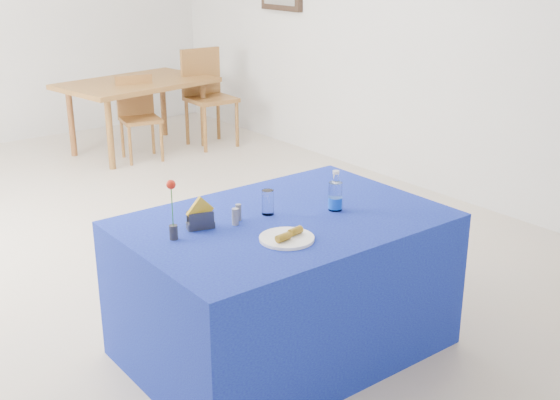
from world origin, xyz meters
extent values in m
plane|color=beige|center=(0.00, 0.00, 0.00)|extent=(7.00, 7.00, 0.00)
plane|color=silver|center=(2.50, 0.00, 1.40)|extent=(0.00, 7.00, 7.00)
cylinder|color=white|center=(-0.35, -2.07, 0.77)|extent=(0.26, 0.26, 0.01)
cylinder|color=white|center=(-0.22, -1.74, 0.82)|extent=(0.06, 0.06, 0.13)
cylinder|color=gray|center=(-0.43, -1.76, 0.80)|extent=(0.03, 0.03, 0.08)
cylinder|color=slate|center=(-0.39, -1.72, 0.80)|extent=(0.03, 0.03, 0.08)
cube|color=#0F1190|center=(-0.18, -1.84, 0.38)|extent=(1.60, 1.10, 0.76)
cylinder|color=silver|center=(0.10, -1.91, 0.83)|extent=(0.07, 0.07, 0.15)
cylinder|color=blue|center=(0.10, -1.91, 0.80)|extent=(0.08, 0.08, 0.06)
cylinder|color=silver|center=(0.10, -1.91, 0.94)|extent=(0.03, 0.03, 0.05)
cylinder|color=silver|center=(0.10, -1.91, 0.97)|extent=(0.03, 0.03, 0.01)
cube|color=#3B3B40|center=(-0.60, -1.70, 0.78)|extent=(0.14, 0.09, 0.03)
cube|color=#35353A|center=(-0.60, -1.72, 0.81)|extent=(0.12, 0.04, 0.09)
cube|color=#3B3B40|center=(-0.59, -1.68, 0.81)|extent=(0.12, 0.04, 0.09)
cube|color=gold|center=(-0.60, -1.70, 0.85)|extent=(0.15, 0.02, 0.15)
cylinder|color=#27272D|center=(-0.77, -1.74, 0.80)|extent=(0.04, 0.04, 0.07)
cylinder|color=#1C6218|center=(-0.77, -1.74, 0.91)|extent=(0.01, 0.01, 0.22)
sphere|color=red|center=(-0.77, -1.74, 1.03)|extent=(0.04, 0.04, 0.04)
cube|color=#965F2B|center=(1.05, 2.25, 0.73)|extent=(1.66, 1.21, 0.05)
cylinder|color=brown|center=(0.51, 1.81, 0.35)|extent=(0.07, 0.07, 0.71)
cylinder|color=brown|center=(1.70, 2.00, 0.35)|extent=(0.07, 0.07, 0.71)
cylinder|color=brown|center=(0.40, 2.50, 0.35)|extent=(0.07, 0.07, 0.71)
cylinder|color=#905F29|center=(1.59, 2.69, 0.35)|extent=(0.07, 0.07, 0.71)
cylinder|color=olive|center=(0.72, 1.80, 0.20)|extent=(0.03, 0.03, 0.41)
cylinder|color=olive|center=(1.03, 1.74, 0.20)|extent=(0.03, 0.03, 0.41)
cylinder|color=olive|center=(0.78, 2.12, 0.20)|extent=(0.03, 0.03, 0.41)
cylinder|color=olive|center=(1.10, 2.05, 0.20)|extent=(0.03, 0.03, 0.41)
cube|color=olive|center=(0.91, 1.93, 0.42)|extent=(0.45, 0.45, 0.04)
cube|color=olive|center=(0.94, 2.10, 0.64)|extent=(0.38, 0.12, 0.41)
cylinder|color=olive|center=(1.57, 1.76, 0.25)|extent=(0.04, 0.04, 0.50)
cylinder|color=olive|center=(1.97, 1.74, 0.25)|extent=(0.04, 0.04, 0.50)
cylinder|color=olive|center=(1.58, 2.16, 0.25)|extent=(0.04, 0.04, 0.50)
cylinder|color=olive|center=(1.98, 2.14, 0.25)|extent=(0.04, 0.04, 0.50)
cube|color=olive|center=(1.78, 1.95, 0.52)|extent=(0.49, 0.49, 0.04)
cube|color=olive|center=(1.78, 2.16, 0.79)|extent=(0.47, 0.06, 0.51)
cylinder|color=gold|center=(-0.39, -2.10, 0.79)|extent=(0.08, 0.04, 0.04)
cylinder|color=beige|center=(-0.36, -2.10, 0.79)|extent=(0.01, 0.03, 0.03)
cylinder|color=gold|center=(-0.30, -2.08, 0.79)|extent=(0.08, 0.05, 0.04)
cylinder|color=beige|center=(-0.26, -2.07, 0.79)|extent=(0.01, 0.03, 0.03)
camera|label=1|loc=(-2.24, -4.46, 2.05)|focal=45.00mm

